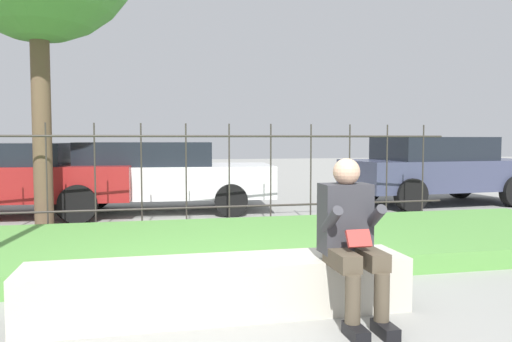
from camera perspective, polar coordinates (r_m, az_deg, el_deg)
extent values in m
plane|color=gray|center=(4.10, -3.57, -16.03)|extent=(60.00, 60.00, 0.00)
cube|color=#B7B2A3|center=(4.03, -4.02, -13.14)|extent=(2.99, 0.55, 0.43)
cube|color=gray|center=(4.08, -4.01, -15.52)|extent=(2.87, 0.51, 0.08)
cube|color=black|center=(3.69, 11.34, -17.65)|extent=(0.11, 0.26, 0.09)
cylinder|color=#4C4233|center=(3.67, 11.00, -14.17)|extent=(0.11, 0.11, 0.34)
cube|color=#4C4233|center=(3.79, 9.76, -9.91)|extent=(0.15, 0.42, 0.13)
cube|color=black|center=(3.78, 14.54, -17.17)|extent=(0.11, 0.26, 0.09)
cylinder|color=#4C4233|center=(3.76, 14.17, -13.78)|extent=(0.11, 0.11, 0.34)
cube|color=#4C4233|center=(3.88, 12.82, -9.64)|extent=(0.15, 0.42, 0.13)
cube|color=#333338|center=(3.97, 10.13, -5.32)|extent=(0.38, 0.24, 0.54)
sphere|color=tan|center=(3.91, 10.31, -0.08)|extent=(0.21, 0.21, 0.21)
cylinder|color=#333338|center=(3.76, 8.66, -5.51)|extent=(0.08, 0.29, 0.24)
cylinder|color=#333338|center=(3.89, 13.38, -5.25)|extent=(0.08, 0.29, 0.24)
cube|color=#B2332D|center=(3.75, 11.65, -7.57)|extent=(0.18, 0.09, 0.13)
cube|color=#569342|center=(6.06, -6.62, -8.51)|extent=(10.67, 2.75, 0.21)
cylinder|color=#332D28|center=(7.75, -7.95, -4.20)|extent=(8.67, 0.03, 0.03)
cylinder|color=#332D28|center=(7.68, -8.02, 3.97)|extent=(8.67, 0.03, 0.03)
cylinder|color=#332D28|center=(7.80, -22.80, -0.81)|extent=(0.02, 0.02, 1.62)
cylinder|color=#332D28|center=(7.71, -17.92, -0.75)|extent=(0.02, 0.02, 1.62)
cylinder|color=#332D28|center=(7.67, -12.95, -0.69)|extent=(0.02, 0.02, 1.62)
cylinder|color=#332D28|center=(7.70, -7.98, -0.62)|extent=(0.02, 0.02, 1.62)
cylinder|color=#332D28|center=(7.78, -3.08, -0.54)|extent=(0.02, 0.02, 1.62)
cylinder|color=#332D28|center=(7.91, 1.70, -0.47)|extent=(0.02, 0.02, 1.62)
cylinder|color=#332D28|center=(8.10, 6.28, -0.39)|extent=(0.02, 0.02, 1.62)
cylinder|color=#332D28|center=(8.34, 10.63, -0.32)|extent=(0.02, 0.02, 1.62)
cylinder|color=#332D28|center=(8.62, 14.71, -0.25)|extent=(0.02, 0.02, 1.62)
cylinder|color=#332D28|center=(8.94, 18.52, -0.18)|extent=(0.02, 0.02, 1.62)
cube|color=#383D56|center=(11.25, 20.13, -0.36)|extent=(4.03, 1.97, 0.62)
cube|color=black|center=(11.13, 19.54, 2.45)|extent=(2.26, 1.64, 0.48)
cylinder|color=black|center=(12.67, 22.27, -1.40)|extent=(0.65, 0.24, 0.64)
cylinder|color=black|center=(9.90, 17.30, -2.64)|extent=(0.65, 0.24, 0.64)
cylinder|color=black|center=(11.32, 12.61, -1.79)|extent=(0.65, 0.24, 0.64)
cube|color=maroon|center=(9.87, -26.47, -1.13)|extent=(4.48, 2.06, 0.61)
cylinder|color=black|center=(8.73, -19.68, -3.55)|extent=(0.65, 0.24, 0.63)
cylinder|color=black|center=(10.42, -17.83, -2.36)|extent=(0.65, 0.24, 0.63)
cube|color=silver|center=(9.66, -11.37, -1.09)|extent=(4.50, 2.02, 0.59)
cube|color=black|center=(9.65, -12.45, 1.95)|extent=(2.52, 1.66, 0.44)
cylinder|color=black|center=(8.89, -2.87, -3.36)|extent=(0.60, 0.25, 0.59)
cylinder|color=black|center=(10.52, -3.66, -2.27)|extent=(0.60, 0.25, 0.59)
cylinder|color=black|center=(9.07, -20.29, -3.44)|extent=(0.60, 0.25, 0.59)
cylinder|color=black|center=(10.67, -18.40, -2.36)|extent=(0.60, 0.25, 0.59)
cylinder|color=brown|center=(8.24, -23.31, 6.01)|extent=(0.28, 0.28, 3.52)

